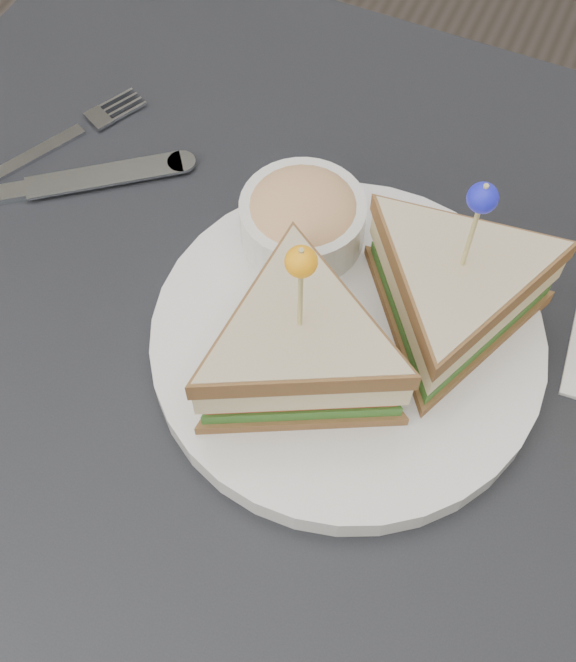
% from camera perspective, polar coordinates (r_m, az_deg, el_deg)
% --- Properties ---
extents(ground_plane, '(3.50, 3.50, 0.00)m').
position_cam_1_polar(ground_plane, '(1.30, -0.61, -18.73)').
color(ground_plane, '#3F3833').
extents(table, '(0.80, 0.80, 0.75)m').
position_cam_1_polar(table, '(0.66, -1.15, -6.03)').
color(table, black).
rests_on(table, ground).
extents(plate_meal, '(0.32, 0.30, 0.17)m').
position_cam_1_polar(plate_meal, '(0.57, 5.14, 1.11)').
color(plate_meal, white).
rests_on(plate_meal, table).
extents(cutlery_fork, '(0.09, 0.16, 0.00)m').
position_cam_1_polar(cutlery_fork, '(0.75, -15.08, 12.74)').
color(cutlery_fork, '#B9BCC4').
rests_on(cutlery_fork, table).
extents(cutlery_knife, '(0.20, 0.16, 0.01)m').
position_cam_1_polar(cutlery_knife, '(0.72, -16.74, 9.43)').
color(cutlery_knife, silver).
rests_on(cutlery_knife, table).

